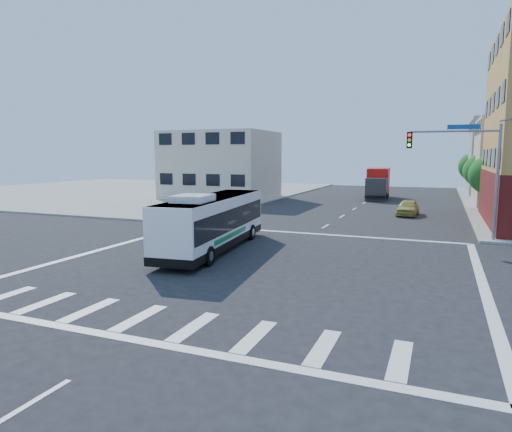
% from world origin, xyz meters
% --- Properties ---
extents(ground, '(120.00, 120.00, 0.00)m').
position_xyz_m(ground, '(0.00, 0.00, 0.00)').
color(ground, black).
rests_on(ground, ground).
extents(sidewalk_nw, '(50.00, 50.00, 0.15)m').
position_xyz_m(sidewalk_nw, '(-35.00, 35.00, 0.07)').
color(sidewalk_nw, gray).
rests_on(sidewalk_nw, ground).
extents(building_west, '(12.06, 10.06, 8.00)m').
position_xyz_m(building_west, '(-17.02, 29.98, 4.01)').
color(building_west, beige).
rests_on(building_west, ground).
extents(signal_mast_ne, '(7.91, 1.13, 8.07)m').
position_xyz_m(signal_mast_ne, '(9.08, 10.62, 4.98)').
color(signal_mast_ne, slate).
rests_on(signal_mast_ne, ground).
extents(street_tree_a, '(3.60, 3.60, 5.53)m').
position_xyz_m(street_tree_a, '(11.90, 27.92, 3.59)').
color(street_tree_a, '#392114').
rests_on(street_tree_a, ground).
extents(street_tree_b, '(3.80, 3.80, 5.79)m').
position_xyz_m(street_tree_b, '(11.90, 35.92, 3.75)').
color(street_tree_b, '#392114').
rests_on(street_tree_b, ground).
extents(street_tree_c, '(3.40, 3.40, 5.29)m').
position_xyz_m(street_tree_c, '(11.90, 43.92, 3.46)').
color(street_tree_c, '#392114').
rests_on(street_tree_c, ground).
extents(street_tree_d, '(4.00, 4.00, 6.03)m').
position_xyz_m(street_tree_d, '(11.90, 51.92, 3.88)').
color(street_tree_d, '#392114').
rests_on(street_tree_d, ground).
extents(transit_bus, '(3.54, 11.21, 3.26)m').
position_xyz_m(transit_bus, '(-3.68, 2.35, 1.60)').
color(transit_bus, black).
rests_on(transit_bus, ground).
extents(box_truck, '(2.85, 8.18, 3.62)m').
position_xyz_m(box_truck, '(0.68, 36.62, 1.76)').
color(box_truck, '#2A2A30').
rests_on(box_truck, ground).
extents(parked_car, '(1.85, 4.13, 1.38)m').
position_xyz_m(parked_car, '(5.15, 21.74, 0.69)').
color(parked_car, '#B7B04E').
rests_on(parked_car, ground).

